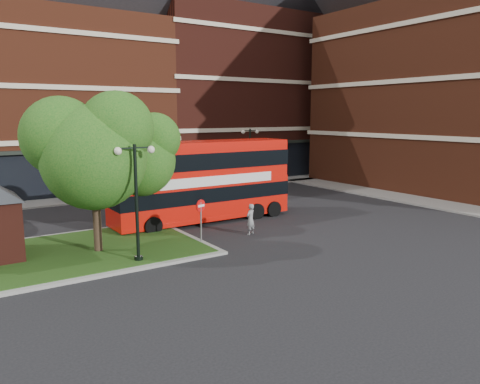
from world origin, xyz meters
TOP-DOWN VIEW (x-y plane):
  - ground at (0.00, 0.00)m, footprint 120.00×120.00m
  - pavement_far at (0.00, 16.50)m, footprint 44.00×3.00m
  - pavement_side at (16.50, 2.00)m, footprint 3.00×28.00m
  - terrace_far_right at (14.00, 24.00)m, footprint 18.00×12.00m
  - terrace_side at (24.00, 4.00)m, footprint 12.00×24.00m
  - traffic_island at (-8.00, 3.00)m, footprint 12.60×7.60m
  - tree_island_west at (-6.60, 2.58)m, footprint 5.40×4.71m
  - tree_island_east at (-3.58, 5.06)m, footprint 4.46×3.90m
  - lamp_island at (-5.50, 0.20)m, footprint 1.72×0.36m
  - lamp_far_left at (2.00, 14.50)m, footprint 1.72×0.36m
  - lamp_far_right at (10.00, 14.50)m, footprint 1.72×0.36m
  - bus at (0.55, 5.60)m, footprint 10.74×2.56m
  - woman at (1.15, 1.56)m, footprint 0.69×0.58m
  - car_silver at (-2.91, 16.00)m, footprint 3.95×1.65m
  - car_white at (3.00, 14.50)m, footprint 4.56×1.76m
  - no_entry_sign at (-1.80, 1.50)m, footprint 0.58×0.23m

SIDE VIEW (x-z plane):
  - ground at x=0.00m, z-range 0.00..0.00m
  - pavement_far at x=0.00m, z-range 0.00..0.12m
  - pavement_side at x=16.50m, z-range 0.00..0.12m
  - traffic_island at x=-8.00m, z-range -0.01..0.14m
  - car_silver at x=-2.91m, z-range 0.00..1.34m
  - car_white at x=3.00m, z-range 0.00..1.48m
  - woman at x=1.15m, z-range 0.00..1.61m
  - no_entry_sign at x=-1.80m, z-range 0.46..2.61m
  - bus at x=0.55m, z-range 0.64..4.73m
  - lamp_island at x=-5.50m, z-range 0.33..5.33m
  - lamp_far_left at x=2.00m, z-range 0.33..5.33m
  - lamp_far_right at x=10.00m, z-range 0.33..5.33m
  - tree_island_east at x=-3.58m, z-range 1.10..7.39m
  - tree_island_west at x=-6.60m, z-range 1.19..8.40m
  - terrace_side at x=24.00m, z-range 0.00..15.00m
  - terrace_far_right at x=14.00m, z-range 0.00..16.00m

